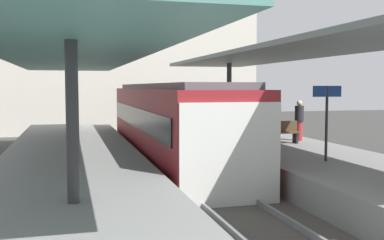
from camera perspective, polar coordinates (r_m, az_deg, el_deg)
ground_plane at (r=14.56m, az=0.66°, el=-8.46°), size 80.00×80.00×0.00m
platform_left at (r=13.94m, az=-14.67°, el=-7.07°), size 4.40×28.00×1.00m
platform_right at (r=15.90m, az=14.03°, el=-5.67°), size 4.40×28.00×1.00m
track_ballast at (r=14.54m, az=0.66°, el=-8.07°), size 3.20×28.00×0.20m
rail_near_side at (r=14.33m, az=-2.13°, el=-7.56°), size 0.08×28.00×0.14m
rail_far_side at (r=14.71m, az=3.39°, el=-7.26°), size 0.08×28.00×0.14m
commuter_train at (r=18.27m, az=-2.84°, el=-0.40°), size 2.78×14.46×3.10m
canopy_left at (r=15.10m, az=-14.96°, el=7.45°), size 4.18×21.00×3.20m
canopy_right at (r=16.95m, az=11.94°, el=8.10°), size 4.18×21.00×3.50m
platform_bench at (r=17.93m, az=11.10°, el=-1.41°), size 1.40×0.41×0.86m
platform_sign at (r=13.90m, az=16.45°, el=1.69°), size 0.90×0.08×2.21m
passenger_near_bench at (r=20.94m, az=7.37°, el=0.43°), size 0.36×0.36×1.60m
passenger_far_end at (r=19.01m, az=13.20°, el=0.03°), size 0.36×0.36×1.64m
station_building_backdrop at (r=34.00m, az=-8.28°, el=8.04°), size 18.00×6.00×11.00m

